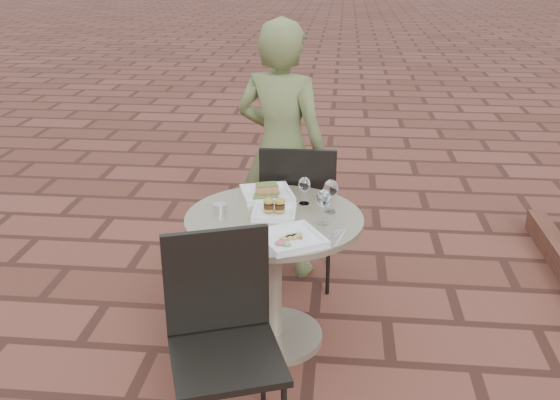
# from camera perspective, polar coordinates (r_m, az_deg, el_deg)

# --- Properties ---
(ground) EXTENTS (60.00, 60.00, 0.00)m
(ground) POSITION_cam_1_polar(r_m,az_deg,el_deg) (3.35, 2.78, -14.31)
(ground) COLOR brown
(ground) RESTS_ON ground
(cafe_table) EXTENTS (0.90, 0.90, 0.73)m
(cafe_table) POSITION_cam_1_polar(r_m,az_deg,el_deg) (3.24, -0.53, -5.49)
(cafe_table) COLOR gray
(cafe_table) RESTS_ON ground
(chair_far) EXTENTS (0.45, 0.45, 0.93)m
(chair_far) POSITION_cam_1_polar(r_m,az_deg,el_deg) (3.75, 1.67, -0.44)
(chair_far) COLOR black
(chair_far) RESTS_ON ground
(chair_near) EXTENTS (0.56, 0.56, 0.93)m
(chair_near) POSITION_cam_1_polar(r_m,az_deg,el_deg) (2.62, -5.32, -11.29)
(chair_near) COLOR black
(chair_near) RESTS_ON ground
(diner) EXTENTS (0.68, 0.56, 1.62)m
(diner) POSITION_cam_1_polar(r_m,az_deg,el_deg) (3.88, 0.14, 4.49)
(diner) COLOR #5F6839
(diner) RESTS_ON ground
(plate_salmon) EXTENTS (0.33, 0.33, 0.07)m
(plate_salmon) POSITION_cam_1_polar(r_m,az_deg,el_deg) (3.38, -1.20, 0.67)
(plate_salmon) COLOR white
(plate_salmon) RESTS_ON cafe_table
(plate_sliders) EXTENTS (0.22, 0.22, 0.14)m
(plate_sliders) POSITION_cam_1_polar(r_m,az_deg,el_deg) (3.14, -0.52, -0.91)
(plate_sliders) COLOR white
(plate_sliders) RESTS_ON cafe_table
(plate_tuna) EXTENTS (0.37, 0.37, 0.03)m
(plate_tuna) POSITION_cam_1_polar(r_m,az_deg,el_deg) (2.87, 1.00, -3.52)
(plate_tuna) COLOR white
(plate_tuna) RESTS_ON cafe_table
(wine_glass_right) EXTENTS (0.07, 0.07, 0.18)m
(wine_glass_right) POSITION_cam_1_polar(r_m,az_deg,el_deg) (3.02, 4.01, 0.04)
(wine_glass_right) COLOR white
(wine_glass_right) RESTS_ON cafe_table
(wine_glass_mid) EXTENTS (0.06, 0.06, 0.15)m
(wine_glass_mid) POSITION_cam_1_polar(r_m,az_deg,el_deg) (3.25, 2.24, 1.39)
(wine_glass_mid) COLOR white
(wine_glass_mid) RESTS_ON cafe_table
(wine_glass_far) EXTENTS (0.07, 0.07, 0.18)m
(wine_glass_far) POSITION_cam_1_polar(r_m,az_deg,el_deg) (3.15, 4.67, 0.98)
(wine_glass_far) COLOR white
(wine_glass_far) RESTS_ON cafe_table
(steel_ramekin) EXTENTS (0.08, 0.08, 0.05)m
(steel_ramekin) POSITION_cam_1_polar(r_m,az_deg,el_deg) (3.18, -5.52, -0.78)
(steel_ramekin) COLOR silver
(steel_ramekin) RESTS_ON cafe_table
(cutlery_set) EXTENTS (0.16, 0.24, 0.00)m
(cutlery_set) POSITION_cam_1_polar(r_m,az_deg,el_deg) (2.91, 4.97, -3.52)
(cutlery_set) COLOR silver
(cutlery_set) RESTS_ON cafe_table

